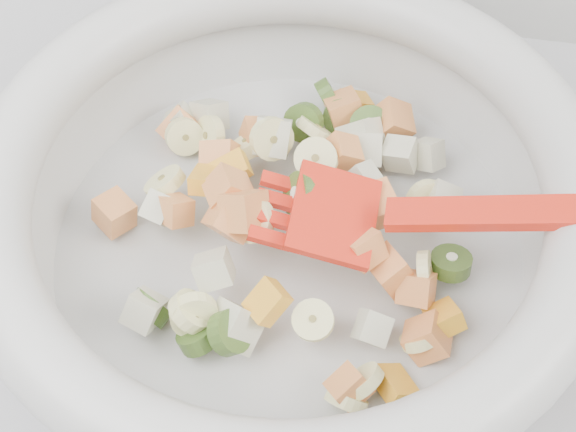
# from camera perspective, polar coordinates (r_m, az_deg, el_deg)

# --- Properties ---
(mixing_bowl) EXTENTS (0.43, 0.37, 0.12)m
(mixing_bowl) POSITION_cam_1_polar(r_m,az_deg,el_deg) (0.51, 0.05, 0.63)
(mixing_bowl) COLOR beige
(mixing_bowl) RESTS_ON counter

